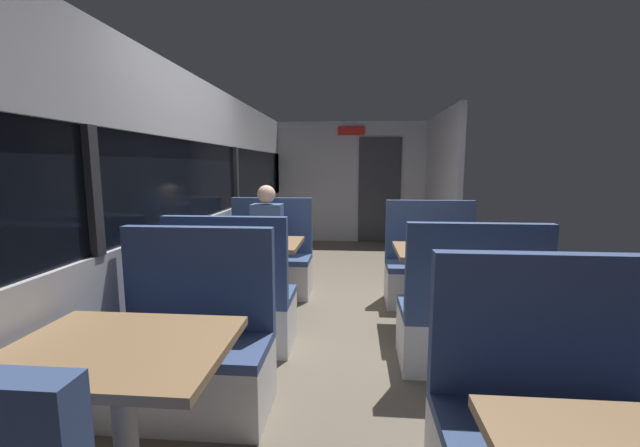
% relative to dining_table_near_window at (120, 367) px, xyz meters
% --- Properties ---
extents(ground_plane, '(3.30, 9.20, 0.02)m').
position_rel_dining_table_near_window_xyz_m(ground_plane, '(0.89, 2.09, -0.65)').
color(ground_plane, '#665B4C').
extents(carriage_window_panel_left, '(0.09, 8.48, 2.30)m').
position_rel_dining_table_near_window_xyz_m(carriage_window_panel_left, '(-0.56, 2.09, 0.47)').
color(carriage_window_panel_left, '#B2B2B7').
rests_on(carriage_window_panel_left, ground_plane).
extents(carriage_end_bulkhead, '(2.90, 0.11, 2.30)m').
position_rel_dining_table_near_window_xyz_m(carriage_end_bulkhead, '(0.95, 6.28, 0.50)').
color(carriage_end_bulkhead, '#B2B2B7').
rests_on(carriage_end_bulkhead, ground_plane).
extents(carriage_aisle_panel_right, '(0.08, 2.40, 2.30)m').
position_rel_dining_table_near_window_xyz_m(carriage_aisle_panel_right, '(2.34, 5.09, 0.51)').
color(carriage_aisle_panel_right, '#B2B2B7').
rests_on(carriage_aisle_panel_right, ground_plane).
extents(dining_table_near_window, '(0.90, 0.70, 0.74)m').
position_rel_dining_table_near_window_xyz_m(dining_table_near_window, '(0.00, 0.00, 0.00)').
color(dining_table_near_window, '#9E9EA3').
rests_on(dining_table_near_window, ground_plane).
extents(bench_near_window_facing_entry, '(0.95, 0.50, 1.10)m').
position_rel_dining_table_near_window_xyz_m(bench_near_window_facing_entry, '(0.00, 0.70, -0.31)').
color(bench_near_window_facing_entry, silver).
rests_on(bench_near_window_facing_entry, ground_plane).
extents(dining_table_mid_window, '(0.90, 0.70, 0.74)m').
position_rel_dining_table_near_window_xyz_m(dining_table_mid_window, '(0.00, 2.25, 0.00)').
color(dining_table_mid_window, '#9E9EA3').
rests_on(dining_table_mid_window, ground_plane).
extents(bench_mid_window_facing_end, '(0.95, 0.50, 1.10)m').
position_rel_dining_table_near_window_xyz_m(bench_mid_window_facing_end, '(0.00, 1.55, -0.31)').
color(bench_mid_window_facing_end, silver).
rests_on(bench_mid_window_facing_end, ground_plane).
extents(bench_mid_window_facing_entry, '(0.95, 0.50, 1.10)m').
position_rel_dining_table_near_window_xyz_m(bench_mid_window_facing_entry, '(0.00, 2.95, -0.31)').
color(bench_mid_window_facing_entry, silver).
rests_on(bench_mid_window_facing_entry, ground_plane).
extents(bench_front_aisle_facing_entry, '(0.95, 0.50, 1.10)m').
position_rel_dining_table_near_window_xyz_m(bench_front_aisle_facing_entry, '(1.79, 0.10, -0.31)').
color(bench_front_aisle_facing_entry, silver).
rests_on(bench_front_aisle_facing_entry, ground_plane).
extents(dining_table_rear_aisle, '(0.90, 0.70, 0.74)m').
position_rel_dining_table_near_window_xyz_m(dining_table_rear_aisle, '(1.79, 2.05, 0.00)').
color(dining_table_rear_aisle, '#9E9EA3').
rests_on(dining_table_rear_aisle, ground_plane).
extents(bench_rear_aisle_facing_end, '(0.95, 0.50, 1.10)m').
position_rel_dining_table_near_window_xyz_m(bench_rear_aisle_facing_end, '(1.79, 1.35, -0.31)').
color(bench_rear_aisle_facing_end, silver).
rests_on(bench_rear_aisle_facing_end, ground_plane).
extents(bench_rear_aisle_facing_entry, '(0.95, 0.50, 1.10)m').
position_rel_dining_table_near_window_xyz_m(bench_rear_aisle_facing_entry, '(1.79, 2.75, -0.31)').
color(bench_rear_aisle_facing_entry, silver).
rests_on(bench_rear_aisle_facing_entry, ground_plane).
extents(seated_passenger, '(0.47, 0.55, 1.26)m').
position_rel_dining_table_near_window_xyz_m(seated_passenger, '(0.00, 2.88, -0.10)').
color(seated_passenger, '#26262D').
rests_on(seated_passenger, ground_plane).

